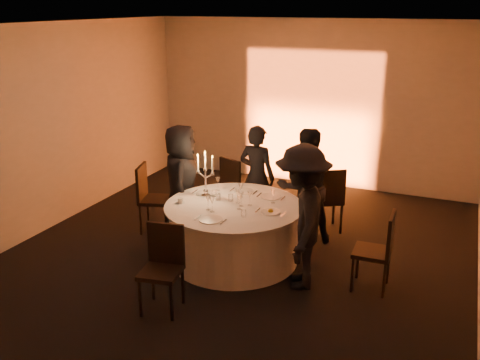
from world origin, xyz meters
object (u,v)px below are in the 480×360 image
at_px(chair_back_right, 328,196).
at_px(guest_left, 182,181).
at_px(chair_left, 150,194).
at_px(guest_back_left, 257,177).
at_px(chair_front, 163,262).
at_px(coffee_cup, 181,201).
at_px(candelabra, 205,181).
at_px(chair_right, 380,247).
at_px(guest_back_right, 305,186).
at_px(guest_right, 302,217).
at_px(banquet_table, 234,232).
at_px(chair_back_left, 235,184).

bearing_deg(chair_back_right, guest_left, -5.31).
distance_m(chair_left, guest_back_left, 1.60).
distance_m(chair_left, chair_front, 2.17).
height_order(coffee_cup, candelabra, candelabra).
bearing_deg(chair_back_right, coffee_cup, 14.28).
height_order(chair_right, candelabra, candelabra).
distance_m(chair_left, guest_back_right, 2.28).
height_order(chair_back_right, chair_right, chair_back_right).
distance_m(guest_left, coffee_cup, 0.75).
bearing_deg(candelabra, coffee_cup, -118.59).
relative_size(guest_right, coffee_cup, 15.88).
bearing_deg(chair_front, guest_back_right, 58.60).
bearing_deg(chair_back_right, candelabra, 10.77).
bearing_deg(candelabra, banquet_table, -17.39).
height_order(banquet_table, coffee_cup, coffee_cup).
bearing_deg(coffee_cup, guest_back_left, 68.92).
bearing_deg(banquet_table, coffee_cup, -163.33).
relative_size(guest_right, candelabra, 2.73).
height_order(chair_back_left, guest_right, guest_right).
bearing_deg(guest_left, candelabra, -143.90).
bearing_deg(chair_left, chair_back_left, -60.10).
bearing_deg(chair_left, coffee_cup, -141.05).
distance_m(chair_front, coffee_cup, 1.26).
height_order(chair_right, coffee_cup, chair_right).
height_order(chair_back_left, guest_left, guest_left).
relative_size(chair_back_right, guest_right, 0.57).
xyz_separation_m(banquet_table, candelabra, (-0.48, 0.15, 0.61)).
bearing_deg(chair_back_right, banquet_table, 25.99).
bearing_deg(chair_back_left, banquet_table, 133.88).
height_order(chair_left, chair_back_left, chair_left).
bearing_deg(chair_right, candelabra, -96.39).
bearing_deg(guest_left, guest_right, -134.70).
bearing_deg(chair_right, coffee_cup, -88.13).
bearing_deg(guest_back_left, chair_back_left, -17.49).
relative_size(guest_left, coffee_cup, 14.93).
distance_m(chair_front, guest_right, 1.67).
xyz_separation_m(chair_back_left, guest_right, (1.58, -1.67, 0.32)).
height_order(chair_front, guest_back_left, guest_back_left).
distance_m(guest_back_left, coffee_cup, 1.47).
relative_size(chair_front, guest_back_left, 0.61).
distance_m(chair_back_right, chair_right, 1.72).
relative_size(chair_left, chair_front, 1.05).
xyz_separation_m(banquet_table, chair_back_right, (0.90, 1.37, 0.18)).
height_order(chair_back_left, chair_front, chair_back_left).
xyz_separation_m(chair_right, candelabra, (-2.36, 0.20, 0.45)).
bearing_deg(candelabra, chair_front, -81.36).
relative_size(chair_back_left, chair_back_right, 0.99).
bearing_deg(chair_right, chair_left, -98.99).
distance_m(guest_back_right, guest_right, 1.25).
height_order(guest_right, candelabra, guest_right).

